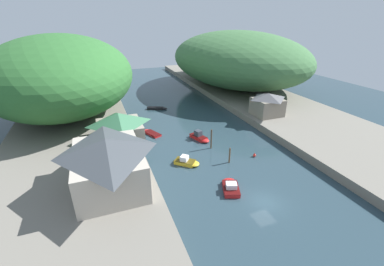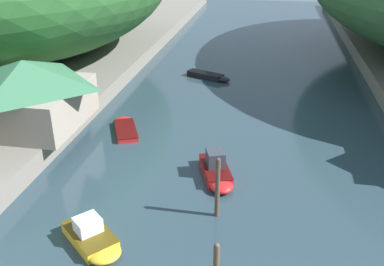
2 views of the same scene
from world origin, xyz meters
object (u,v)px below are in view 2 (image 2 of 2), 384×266
Objects in this scene: boat_near_quay at (210,76)px; boat_yellow_tender at (93,238)px; boathouse_shed at (27,91)px; boat_far_upstream at (217,171)px; boat_mid_channel at (125,128)px.

boat_yellow_tender reaches higher than boat_near_quay.
boathouse_shed is 14.70m from boat_far_upstream.
boat_mid_channel is at bearing -55.37° from boat_far_upstream.
boat_far_upstream is at bearing -60.22° from boat_mid_channel.
boathouse_shed reaches higher than boat_near_quay.
boat_yellow_tender is at bearing -49.49° from boathouse_shed.
boathouse_shed reaches higher than boat_yellow_tender.
boathouse_shed is at bearing -177.46° from boat_mid_channel.
boathouse_shed is at bearing -30.69° from boat_far_upstream.
boat_far_upstream reaches higher than boat_yellow_tender.
boat_mid_channel is 1.19× the size of boat_yellow_tender.
boat_near_quay is 1.24× the size of boat_yellow_tender.
boat_yellow_tender is (8.78, -10.28, -3.47)m from boathouse_shed.
boat_yellow_tender reaches higher than boat_mid_channel.
boat_mid_channel is (6.02, 2.99, -3.69)m from boathouse_shed.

